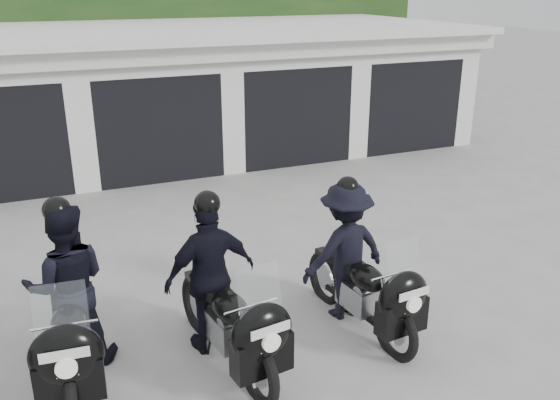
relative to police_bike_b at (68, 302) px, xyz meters
name	(u,v)px	position (x,y,z in m)	size (l,w,h in m)	color
ground	(258,303)	(2.32, 0.56, -0.84)	(80.00, 80.00, 0.00)	#A0A09B
garage_block	(137,94)	(2.32, 8.62, 0.58)	(16.40, 6.80, 2.96)	silver
background_vegetation	(116,23)	(2.69, 13.48, 1.93)	(20.00, 3.90, 5.80)	#183513
police_bike_b	(68,302)	(0.00, 0.00, 0.00)	(0.96, 2.30, 2.00)	black
police_bike_c	(218,289)	(1.53, -0.34, -0.01)	(1.15, 2.25, 1.97)	black
police_bike_d	(353,261)	(3.25, -0.26, -0.04)	(1.19, 2.17, 1.89)	black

